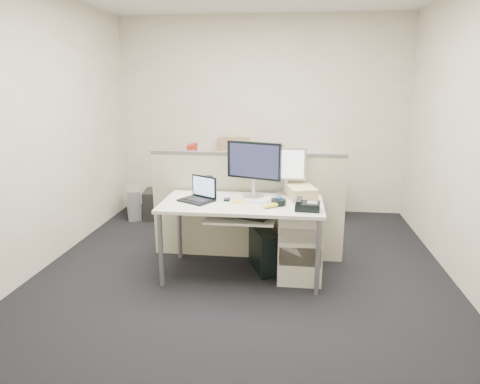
# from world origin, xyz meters

# --- Properties ---
(floor) EXTENTS (4.00, 4.50, 0.01)m
(floor) POSITION_xyz_m (0.00, 0.00, -0.01)
(floor) COLOR black
(floor) RESTS_ON ground
(wall_back) EXTENTS (4.00, 0.02, 2.70)m
(wall_back) POSITION_xyz_m (0.00, 2.25, 1.35)
(wall_back) COLOR silver
(wall_back) RESTS_ON ground
(wall_front) EXTENTS (4.00, 0.02, 2.70)m
(wall_front) POSITION_xyz_m (0.00, -2.25, 1.35)
(wall_front) COLOR silver
(wall_front) RESTS_ON ground
(wall_left) EXTENTS (0.02, 4.50, 2.70)m
(wall_left) POSITION_xyz_m (-2.00, 0.00, 1.35)
(wall_left) COLOR silver
(wall_left) RESTS_ON ground
(wall_right) EXTENTS (0.02, 4.50, 2.70)m
(wall_right) POSITION_xyz_m (2.00, 0.00, 1.35)
(wall_right) COLOR silver
(wall_right) RESTS_ON ground
(desk) EXTENTS (1.50, 0.75, 0.73)m
(desk) POSITION_xyz_m (0.00, 0.00, 0.66)
(desk) COLOR white
(desk) RESTS_ON floor
(keyboard_tray) EXTENTS (0.62, 0.32, 0.02)m
(keyboard_tray) POSITION_xyz_m (0.00, -0.18, 0.62)
(keyboard_tray) COLOR white
(keyboard_tray) RESTS_ON desk
(drawer_pedestal) EXTENTS (0.40, 0.55, 0.65)m
(drawer_pedestal) POSITION_xyz_m (0.55, 0.05, 0.33)
(drawer_pedestal) COLOR beige
(drawer_pedestal) RESTS_ON floor
(cubicle_partition) EXTENTS (2.00, 0.06, 1.10)m
(cubicle_partition) POSITION_xyz_m (0.00, 0.45, 0.55)
(cubicle_partition) COLOR #ACA88A
(cubicle_partition) RESTS_ON floor
(back_counter) EXTENTS (2.00, 0.60, 0.72)m
(back_counter) POSITION_xyz_m (0.00, 1.93, 0.36)
(back_counter) COLOR beige
(back_counter) RESTS_ON floor
(monitor_main) EXTENTS (0.58, 0.37, 0.54)m
(monitor_main) POSITION_xyz_m (0.09, 0.18, 1.00)
(monitor_main) COLOR black
(monitor_main) RESTS_ON desk
(monitor_small) EXTENTS (0.39, 0.21, 0.47)m
(monitor_small) POSITION_xyz_m (0.40, 0.32, 0.96)
(monitor_small) COLOR #B7B7BC
(monitor_small) RESTS_ON desk
(laptop) EXTENTS (0.37, 0.35, 0.22)m
(laptop) POSITION_xyz_m (-0.43, -0.02, 0.84)
(laptop) COLOR black
(laptop) RESTS_ON desk
(trackball) EXTENTS (0.16, 0.16, 0.05)m
(trackball) POSITION_xyz_m (0.34, -0.05, 0.76)
(trackball) COLOR black
(trackball) RESTS_ON desk
(desk_phone) EXTENTS (0.23, 0.19, 0.07)m
(desk_phone) POSITION_xyz_m (0.60, -0.18, 0.76)
(desk_phone) COLOR black
(desk_phone) RESTS_ON desk
(paper_stack) EXTENTS (0.29, 0.33, 0.01)m
(paper_stack) POSITION_xyz_m (0.15, 0.12, 0.74)
(paper_stack) COLOR silver
(paper_stack) RESTS_ON desk
(sticky_pad) EXTENTS (0.08, 0.08, 0.01)m
(sticky_pad) POSITION_xyz_m (-0.04, 0.00, 0.74)
(sticky_pad) COLOR yellow
(sticky_pad) RESTS_ON desk
(travel_mug) EXTENTS (0.10, 0.10, 0.19)m
(travel_mug) POSITION_xyz_m (-0.35, 0.17, 0.82)
(travel_mug) COLOR black
(travel_mug) RESTS_ON desk
(banana) EXTENTS (0.17, 0.16, 0.04)m
(banana) POSITION_xyz_m (0.28, -0.15, 0.75)
(banana) COLOR yellow
(banana) RESTS_ON desk
(cellphone) EXTENTS (0.06, 0.11, 0.01)m
(cellphone) POSITION_xyz_m (-0.15, 0.05, 0.74)
(cellphone) COLOR black
(cellphone) RESTS_ON desk
(manila_folders) EXTENTS (0.32, 0.36, 0.12)m
(manila_folders) POSITION_xyz_m (0.55, 0.20, 0.79)
(manila_folders) COLOR beige
(manila_folders) RESTS_ON desk
(keyboard) EXTENTS (0.45, 0.28, 0.02)m
(keyboard) POSITION_xyz_m (0.05, -0.14, 0.64)
(keyboard) COLOR black
(keyboard) RESTS_ON keyboard_tray
(pc_tower_desk) EXTENTS (0.33, 0.48, 0.42)m
(pc_tower_desk) POSITION_xyz_m (0.20, 0.13, 0.21)
(pc_tower_desk) COLOR black
(pc_tower_desk) RESTS_ON floor
(pc_tower_spare_dark) EXTENTS (0.23, 0.43, 0.39)m
(pc_tower_spare_dark) POSITION_xyz_m (-1.45, 1.63, 0.19)
(pc_tower_spare_dark) COLOR black
(pc_tower_spare_dark) RESTS_ON floor
(pc_tower_spare_silver) EXTENTS (0.34, 0.47, 0.41)m
(pc_tower_spare_silver) POSITION_xyz_m (-1.70, 1.63, 0.20)
(pc_tower_spare_silver) COLOR #B7B7BC
(pc_tower_spare_silver) RESTS_ON floor
(cardboard_box_left) EXTENTS (0.48, 0.38, 0.33)m
(cardboard_box_left) POSITION_xyz_m (-0.37, 2.05, 0.89)
(cardboard_box_left) COLOR #917151
(cardboard_box_left) RESTS_ON back_counter
(cardboard_box_right) EXTENTS (0.48, 0.43, 0.28)m
(cardboard_box_right) POSITION_xyz_m (0.11, 1.81, 0.86)
(cardboard_box_right) COLOR #917151
(cardboard_box_right) RESTS_ON back_counter
(red_binder) EXTENTS (0.08, 0.30, 0.28)m
(red_binder) POSITION_xyz_m (-0.90, 1.83, 0.86)
(red_binder) COLOR red
(red_binder) RESTS_ON back_counter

